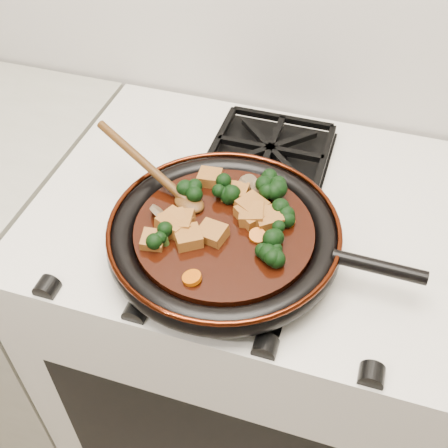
% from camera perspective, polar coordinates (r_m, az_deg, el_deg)
% --- Properties ---
extents(stove, '(0.76, 0.60, 0.90)m').
position_cam_1_polar(stove, '(1.36, 2.04, -11.80)').
color(stove, beige).
rests_on(stove, ground).
extents(burner_grate_front, '(0.23, 0.23, 0.03)m').
position_cam_1_polar(burner_grate_front, '(0.91, 0.34, -3.29)').
color(burner_grate_front, black).
rests_on(burner_grate_front, stove).
extents(burner_grate_back, '(0.23, 0.23, 0.03)m').
position_cam_1_polar(burner_grate_back, '(1.10, 4.68, 7.29)').
color(burner_grate_back, black).
rests_on(burner_grate_back, stove).
extents(skillet, '(0.50, 0.37, 0.05)m').
position_cam_1_polar(skillet, '(0.90, 0.12, -1.19)').
color(skillet, black).
rests_on(skillet, burner_grate_front).
extents(braising_sauce, '(0.29, 0.29, 0.02)m').
position_cam_1_polar(braising_sauce, '(0.89, 0.00, -0.94)').
color(braising_sauce, black).
rests_on(braising_sauce, skillet).
extents(tofu_cube_0, '(0.05, 0.05, 0.03)m').
position_cam_1_polar(tofu_cube_0, '(0.90, 2.85, 0.91)').
color(tofu_cube_0, brown).
rests_on(tofu_cube_0, braising_sauce).
extents(tofu_cube_1, '(0.06, 0.06, 0.03)m').
position_cam_1_polar(tofu_cube_1, '(0.88, -5.05, -0.06)').
color(tofu_cube_1, brown).
rests_on(tofu_cube_1, braising_sauce).
extents(tofu_cube_2, '(0.04, 0.04, 0.02)m').
position_cam_1_polar(tofu_cube_2, '(0.87, -7.22, -1.69)').
color(tofu_cube_2, brown).
rests_on(tofu_cube_2, braising_sauce).
extents(tofu_cube_3, '(0.05, 0.05, 0.03)m').
position_cam_1_polar(tofu_cube_3, '(0.89, -4.54, 0.17)').
color(tofu_cube_3, brown).
rests_on(tofu_cube_3, braising_sauce).
extents(tofu_cube_4, '(0.06, 0.06, 0.03)m').
position_cam_1_polar(tofu_cube_4, '(0.91, 2.81, 1.75)').
color(tofu_cube_4, brown).
rests_on(tofu_cube_4, braising_sauce).
extents(tofu_cube_5, '(0.06, 0.06, 0.03)m').
position_cam_1_polar(tofu_cube_5, '(0.86, -3.67, -1.40)').
color(tofu_cube_5, brown).
rests_on(tofu_cube_5, braising_sauce).
extents(tofu_cube_6, '(0.06, 0.06, 0.02)m').
position_cam_1_polar(tofu_cube_6, '(0.90, 2.82, 0.91)').
color(tofu_cube_6, brown).
rests_on(tofu_cube_6, braising_sauce).
extents(tofu_cube_7, '(0.05, 0.05, 0.03)m').
position_cam_1_polar(tofu_cube_7, '(0.87, -1.20, -1.00)').
color(tofu_cube_7, brown).
rests_on(tofu_cube_7, braising_sauce).
extents(tofu_cube_8, '(0.04, 0.04, 0.03)m').
position_cam_1_polar(tofu_cube_8, '(0.93, 1.17, 3.19)').
color(tofu_cube_8, brown).
rests_on(tofu_cube_8, braising_sauce).
extents(tofu_cube_9, '(0.04, 0.04, 0.02)m').
position_cam_1_polar(tofu_cube_9, '(0.96, -1.45, 4.70)').
color(tofu_cube_9, brown).
rests_on(tofu_cube_9, braising_sauce).
extents(tofu_cube_10, '(0.06, 0.06, 0.03)m').
position_cam_1_polar(tofu_cube_10, '(0.89, -5.12, 0.06)').
color(tofu_cube_10, brown).
rests_on(tofu_cube_10, braising_sauce).
extents(tofu_cube_11, '(0.06, 0.06, 0.03)m').
position_cam_1_polar(tofu_cube_11, '(0.89, 4.59, 0.52)').
color(tofu_cube_11, brown).
rests_on(tofu_cube_11, braising_sauce).
extents(broccoli_floret_0, '(0.08, 0.08, 0.06)m').
position_cam_1_polar(broccoli_floret_0, '(0.86, 5.42, -1.23)').
color(broccoli_floret_0, black).
rests_on(broccoli_floret_0, braising_sauce).
extents(broccoli_floret_1, '(0.09, 0.09, 0.06)m').
position_cam_1_polar(broccoli_floret_1, '(0.84, 4.77, -2.96)').
color(broccoli_floret_1, black).
rests_on(broccoli_floret_1, braising_sauce).
extents(broccoli_floret_2, '(0.06, 0.06, 0.06)m').
position_cam_1_polar(broccoli_floret_2, '(0.90, 6.21, 0.79)').
color(broccoli_floret_2, black).
rests_on(broccoli_floret_2, braising_sauce).
extents(broccoli_floret_3, '(0.08, 0.08, 0.06)m').
position_cam_1_polar(broccoli_floret_3, '(0.86, -6.04, -1.53)').
color(broccoli_floret_3, black).
rests_on(broccoli_floret_3, braising_sauce).
extents(broccoli_floret_4, '(0.09, 0.09, 0.06)m').
position_cam_1_polar(broccoli_floret_4, '(0.93, 5.19, 3.17)').
color(broccoli_floret_4, black).
rests_on(broccoli_floret_4, braising_sauce).
extents(broccoli_floret_5, '(0.08, 0.08, 0.06)m').
position_cam_1_polar(broccoli_floret_5, '(0.93, -3.58, 3.05)').
color(broccoli_floret_5, black).
rests_on(broccoli_floret_5, braising_sauce).
extents(broccoli_floret_6, '(0.08, 0.08, 0.06)m').
position_cam_1_polar(broccoli_floret_6, '(0.93, 0.17, 3.29)').
color(broccoli_floret_6, black).
rests_on(broccoli_floret_6, braising_sauce).
extents(broccoli_floret_7, '(0.07, 0.07, 0.07)m').
position_cam_1_polar(broccoli_floret_7, '(0.94, 3.87, 4.01)').
color(broccoli_floret_7, black).
rests_on(broccoli_floret_7, braising_sauce).
extents(carrot_coin_0, '(0.03, 0.03, 0.02)m').
position_cam_1_polar(carrot_coin_0, '(0.93, 3.49, 2.87)').
color(carrot_coin_0, '#B84D05').
rests_on(carrot_coin_0, braising_sauce).
extents(carrot_coin_1, '(0.03, 0.03, 0.01)m').
position_cam_1_polar(carrot_coin_1, '(0.82, -3.27, -5.48)').
color(carrot_coin_1, '#B84D05').
rests_on(carrot_coin_1, braising_sauce).
extents(carrot_coin_2, '(0.03, 0.03, 0.02)m').
position_cam_1_polar(carrot_coin_2, '(0.90, 6.40, 0.37)').
color(carrot_coin_2, '#B84D05').
rests_on(carrot_coin_2, braising_sauce).
extents(carrot_coin_3, '(0.03, 0.03, 0.02)m').
position_cam_1_polar(carrot_coin_3, '(0.93, 1.08, 2.82)').
color(carrot_coin_3, '#B84D05').
rests_on(carrot_coin_3, braising_sauce).
extents(carrot_coin_4, '(0.03, 0.03, 0.02)m').
position_cam_1_polar(carrot_coin_4, '(0.87, 3.41, -1.20)').
color(carrot_coin_4, '#B84D05').
rests_on(carrot_coin_4, braising_sauce).
extents(mushroom_slice_0, '(0.04, 0.04, 0.03)m').
position_cam_1_polar(mushroom_slice_0, '(0.95, 2.36, 4.12)').
color(mushroom_slice_0, brown).
rests_on(mushroom_slice_0, braising_sauce).
extents(mushroom_slice_1, '(0.04, 0.05, 0.03)m').
position_cam_1_polar(mushroom_slice_1, '(0.95, 2.52, 4.07)').
color(mushroom_slice_1, brown).
rests_on(mushroom_slice_1, braising_sauce).
extents(mushroom_slice_2, '(0.04, 0.03, 0.03)m').
position_cam_1_polar(mushroom_slice_2, '(0.94, 3.83, 3.58)').
color(mushroom_slice_2, brown).
rests_on(mushroom_slice_2, braising_sauce).
extents(mushroom_slice_3, '(0.05, 0.05, 0.03)m').
position_cam_1_polar(mushroom_slice_3, '(0.91, -6.52, 1.08)').
color(mushroom_slice_3, brown).
rests_on(mushroom_slice_3, braising_sauce).
extents(mushroom_slice_4, '(0.05, 0.05, 0.03)m').
position_cam_1_polar(mushroom_slice_4, '(0.95, 3.70, 3.64)').
color(mushroom_slice_4, brown).
rests_on(mushroom_slice_4, braising_sauce).
extents(wooden_spoon, '(0.14, 0.08, 0.22)m').
position_cam_1_polar(wooden_spoon, '(0.94, -6.13, 4.42)').
color(wooden_spoon, '#482A0F').
rests_on(wooden_spoon, braising_sauce).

